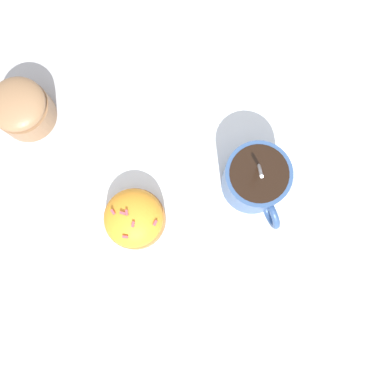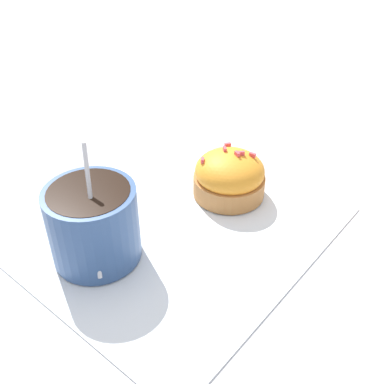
# 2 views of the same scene
# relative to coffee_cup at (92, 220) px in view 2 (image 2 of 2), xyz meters

# --- Properties ---
(ground_plane) EXTENTS (3.00, 3.00, 0.00)m
(ground_plane) POSITION_rel_coffee_cup_xyz_m (-0.08, 0.02, -0.04)
(ground_plane) COLOR #B2B2B7
(paper_napkin) EXTENTS (0.32, 0.31, 0.00)m
(paper_napkin) POSITION_rel_coffee_cup_xyz_m (-0.08, 0.02, -0.04)
(paper_napkin) COLOR white
(paper_napkin) RESTS_ON ground_plane
(coffee_cup) EXTENTS (0.08, 0.11, 0.12)m
(coffee_cup) POSITION_rel_coffee_cup_xyz_m (0.00, 0.00, 0.00)
(coffee_cup) COLOR #335184
(coffee_cup) RESTS_ON paper_napkin
(frosted_pastry) EXTENTS (0.08, 0.08, 0.06)m
(frosted_pastry) POSITION_rel_coffee_cup_xyz_m (-0.16, 0.03, -0.02)
(frosted_pastry) COLOR #B2753D
(frosted_pastry) RESTS_ON paper_napkin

